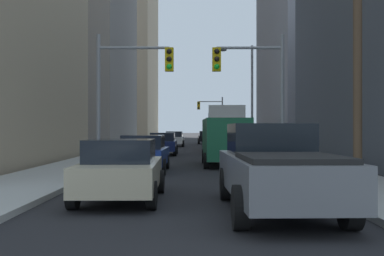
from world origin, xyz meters
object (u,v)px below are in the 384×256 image
(sedan_white, at_px, (176,139))
(sedan_black, at_px, (207,137))
(city_bus, at_px, (225,127))
(sedan_navy, at_px, (164,144))
(sedan_beige, at_px, (123,169))
(pickup_truck_grey, at_px, (277,168))
(traffic_signal_near_right, at_px, (253,79))
(traffic_signal_far_right, at_px, (213,112))
(cargo_van_green, at_px, (226,139))
(sedan_blue, at_px, (145,153))
(traffic_signal_near_left, at_px, (132,79))

(sedan_white, relative_size, sedan_black, 1.01)
(city_bus, relative_size, sedan_navy, 2.76)
(city_bus, relative_size, sedan_beige, 2.74)
(pickup_truck_grey, relative_size, sedan_white, 1.28)
(city_bus, height_order, traffic_signal_near_right, traffic_signal_near_right)
(sedan_navy, relative_size, traffic_signal_far_right, 0.70)
(sedan_beige, relative_size, sedan_navy, 1.01)
(cargo_van_green, relative_size, traffic_signal_far_right, 0.87)
(cargo_van_green, relative_size, sedan_blue, 1.24)
(traffic_signal_near_right, bearing_deg, city_bus, 90.31)
(sedan_navy, bearing_deg, sedan_blue, -89.99)
(sedan_beige, relative_size, sedan_black, 1.00)
(sedan_blue, bearing_deg, sedan_beige, -88.27)
(sedan_white, bearing_deg, traffic_signal_near_right, -80.35)
(pickup_truck_grey, bearing_deg, sedan_beige, 157.27)
(pickup_truck_grey, relative_size, sedan_navy, 1.30)
(cargo_van_green, relative_size, traffic_signal_near_left, 0.87)
(traffic_signal_near_right, bearing_deg, sedan_beige, -115.90)
(city_bus, relative_size, traffic_signal_near_left, 1.93)
(city_bus, xyz_separation_m, sedan_black, (-0.93, 17.57, -1.16))
(sedan_beige, distance_m, traffic_signal_near_left, 9.75)
(sedan_beige, xyz_separation_m, sedan_navy, (-0.23, 19.94, 0.00))
(cargo_van_green, distance_m, traffic_signal_near_right, 3.38)
(sedan_white, distance_m, traffic_signal_near_left, 26.39)
(cargo_van_green, relative_size, sedan_navy, 1.25)
(city_bus, bearing_deg, cargo_van_green, -93.87)
(cargo_van_green, height_order, sedan_white, cargo_van_green)
(sedan_blue, relative_size, traffic_signal_near_left, 0.71)
(city_bus, xyz_separation_m, traffic_signal_near_left, (-5.33, -16.46, 2.10))
(sedan_beige, height_order, sedan_white, same)
(sedan_beige, relative_size, traffic_signal_far_right, 0.71)
(traffic_signal_near_left, bearing_deg, sedan_beige, -83.89)
(city_bus, relative_size, sedan_black, 2.75)
(pickup_truck_grey, distance_m, sedan_blue, 9.77)
(cargo_van_green, distance_m, traffic_signal_near_left, 5.39)
(city_bus, xyz_separation_m, sedan_beige, (-4.35, -25.60, -1.16))
(sedan_black, relative_size, traffic_signal_far_right, 0.70)
(pickup_truck_grey, distance_m, cargo_van_green, 12.31)
(traffic_signal_near_right, bearing_deg, pickup_truck_grey, -94.71)
(pickup_truck_grey, height_order, traffic_signal_near_left, traffic_signal_near_left)
(sedan_navy, height_order, sedan_black, same)
(sedan_beige, bearing_deg, sedan_black, 85.47)
(city_bus, distance_m, sedan_blue, 18.70)
(sedan_blue, height_order, traffic_signal_far_right, traffic_signal_far_right)
(sedan_white, height_order, traffic_signal_near_right, traffic_signal_near_right)
(pickup_truck_grey, height_order, traffic_signal_far_right, traffic_signal_far_right)
(cargo_van_green, relative_size, sedan_white, 1.23)
(pickup_truck_grey, height_order, cargo_van_green, cargo_van_green)
(pickup_truck_grey, height_order, sedan_navy, pickup_truck_grey)
(traffic_signal_near_left, bearing_deg, sedan_navy, 86.02)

